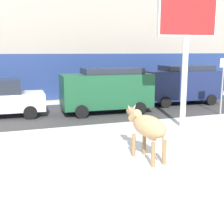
{
  "coord_description": "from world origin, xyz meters",
  "views": [
    {
      "loc": [
        -2.99,
        -7.17,
        3.17
      ],
      "look_at": [
        0.43,
        2.51,
        1.1
      ],
      "focal_mm": 48.68,
      "sensor_mm": 36.0,
      "label": 1
    }
  ],
  "objects_px": {
    "cow_tan": "(148,127)",
    "car_darkgreen_van": "(107,89)",
    "car_white_sedan": "(0,99)",
    "car_navy_van": "(182,84)",
    "street_sign": "(222,82)",
    "billboard": "(187,22)"
  },
  "relations": [
    {
      "from": "cow_tan",
      "to": "car_darkgreen_van",
      "type": "distance_m",
      "value": 7.11
    },
    {
      "from": "car_white_sedan",
      "to": "cow_tan",
      "type": "bearing_deg",
      "value": -61.75
    },
    {
      "from": "car_navy_van",
      "to": "street_sign",
      "type": "bearing_deg",
      "value": -88.03
    },
    {
      "from": "billboard",
      "to": "car_navy_van",
      "type": "distance_m",
      "value": 6.58
    },
    {
      "from": "car_white_sedan",
      "to": "car_navy_van",
      "type": "height_order",
      "value": "car_navy_van"
    },
    {
      "from": "billboard",
      "to": "car_darkgreen_van",
      "type": "bearing_deg",
      "value": 118.18
    },
    {
      "from": "billboard",
      "to": "cow_tan",
      "type": "bearing_deg",
      "value": -135.65
    },
    {
      "from": "cow_tan",
      "to": "car_darkgreen_van",
      "type": "relative_size",
      "value": 0.41
    },
    {
      "from": "street_sign",
      "to": "cow_tan",
      "type": "bearing_deg",
      "value": -144.05
    },
    {
      "from": "car_navy_van",
      "to": "cow_tan",
      "type": "bearing_deg",
      "value": -127.57
    },
    {
      "from": "car_navy_van",
      "to": "car_darkgreen_van",
      "type": "bearing_deg",
      "value": -168.27
    },
    {
      "from": "car_white_sedan",
      "to": "street_sign",
      "type": "distance_m",
      "value": 10.94
    },
    {
      "from": "car_darkgreen_van",
      "to": "street_sign",
      "type": "xyz_separation_m",
      "value": [
        5.25,
        -2.42,
        0.43
      ]
    },
    {
      "from": "cow_tan",
      "to": "billboard",
      "type": "bearing_deg",
      "value": 44.35
    },
    {
      "from": "cow_tan",
      "to": "street_sign",
      "type": "bearing_deg",
      "value": 35.95
    },
    {
      "from": "billboard",
      "to": "street_sign",
      "type": "relative_size",
      "value": 1.97
    },
    {
      "from": "street_sign",
      "to": "car_navy_van",
      "type": "bearing_deg",
      "value": 91.97
    },
    {
      "from": "car_navy_van",
      "to": "billboard",
      "type": "bearing_deg",
      "value": -121.4
    },
    {
      "from": "car_white_sedan",
      "to": "car_navy_van",
      "type": "xyz_separation_m",
      "value": [
        10.35,
        0.41,
        0.33
      ]
    },
    {
      "from": "car_darkgreen_van",
      "to": "car_navy_van",
      "type": "relative_size",
      "value": 1.0
    },
    {
      "from": "cow_tan",
      "to": "car_darkgreen_van",
      "type": "height_order",
      "value": "car_darkgreen_van"
    },
    {
      "from": "billboard",
      "to": "car_navy_van",
      "type": "bearing_deg",
      "value": 58.6
    }
  ]
}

